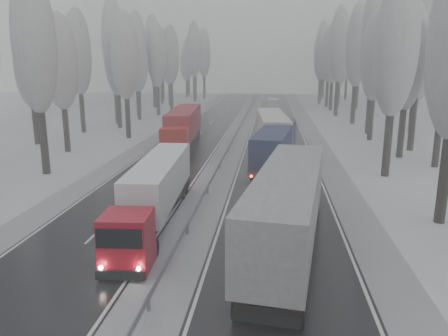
% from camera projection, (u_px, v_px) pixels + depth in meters
% --- Properties ---
extents(carriageway_right, '(7.50, 200.00, 0.03)m').
position_uv_depth(carriageway_right, '(277.00, 165.00, 41.77)').
color(carriageway_right, black).
rests_on(carriageway_right, ground).
extents(carriageway_left, '(7.50, 200.00, 0.03)m').
position_uv_depth(carriageway_left, '(170.00, 163.00, 42.90)').
color(carriageway_left, black).
rests_on(carriageway_left, ground).
extents(median_slush, '(3.00, 200.00, 0.04)m').
position_uv_depth(median_slush, '(223.00, 164.00, 42.33)').
color(median_slush, '#ABAEB4').
rests_on(median_slush, ground).
extents(shoulder_right, '(2.40, 200.00, 0.04)m').
position_uv_depth(shoulder_right, '(330.00, 166.00, 41.24)').
color(shoulder_right, '#ABAEB4').
rests_on(shoulder_right, ground).
extents(shoulder_left, '(2.40, 200.00, 0.04)m').
position_uv_depth(shoulder_left, '(121.00, 161.00, 43.42)').
color(shoulder_left, '#ABAEB4').
rests_on(shoulder_left, ground).
extents(median_guardrail, '(0.12, 200.00, 0.76)m').
position_uv_depth(median_guardrail, '(223.00, 158.00, 42.19)').
color(median_guardrail, slate).
rests_on(median_guardrail, ground).
extents(tree_18, '(3.60, 3.60, 16.58)m').
position_uv_depth(tree_18, '(396.00, 48.00, 35.41)').
color(tree_18, black).
rests_on(tree_18, ground).
extents(tree_19, '(3.60, 3.60, 14.57)m').
position_uv_depth(tree_19, '(446.00, 64.00, 38.99)').
color(tree_19, black).
rests_on(tree_19, ground).
extents(tree_20, '(3.60, 3.60, 15.71)m').
position_uv_depth(tree_20, '(409.00, 57.00, 43.04)').
color(tree_20, black).
rests_on(tree_20, ground).
extents(tree_21, '(3.60, 3.60, 18.62)m').
position_uv_depth(tree_21, '(421.00, 39.00, 46.23)').
color(tree_21, black).
rests_on(tree_21, ground).
extents(tree_22, '(3.60, 3.60, 15.86)m').
position_uv_depth(tree_22, '(376.00, 57.00, 53.19)').
color(tree_22, black).
rests_on(tree_22, ground).
extents(tree_23, '(3.60, 3.60, 13.55)m').
position_uv_depth(tree_23, '(418.00, 69.00, 56.73)').
color(tree_23, black).
rests_on(tree_23, ground).
extents(tree_24, '(3.60, 3.60, 20.49)m').
position_uv_depth(tree_24, '(375.00, 35.00, 57.64)').
color(tree_24, black).
rests_on(tree_24, ground).
extents(tree_25, '(3.60, 3.60, 19.44)m').
position_uv_depth(tree_25, '(419.00, 41.00, 60.93)').
color(tree_25, black).
rests_on(tree_25, ground).
extents(tree_26, '(3.60, 3.60, 18.78)m').
position_uv_depth(tree_26, '(357.00, 46.00, 67.84)').
color(tree_26, black).
rests_on(tree_26, ground).
extents(tree_27, '(3.60, 3.60, 17.62)m').
position_uv_depth(tree_27, '(398.00, 52.00, 71.11)').
color(tree_27, black).
rests_on(tree_27, ground).
extents(tree_28, '(3.60, 3.60, 19.62)m').
position_uv_depth(tree_28, '(340.00, 45.00, 78.17)').
color(tree_28, black).
rests_on(tree_28, ground).
extents(tree_29, '(3.60, 3.60, 18.11)m').
position_uv_depth(tree_29, '(376.00, 51.00, 81.47)').
color(tree_29, black).
rests_on(tree_29, ground).
extents(tree_30, '(3.60, 3.60, 17.86)m').
position_uv_depth(tree_30, '(333.00, 53.00, 87.82)').
color(tree_30, black).
rests_on(tree_30, ground).
extents(tree_31, '(3.60, 3.60, 18.58)m').
position_uv_depth(tree_31, '(360.00, 51.00, 90.95)').
color(tree_31, black).
rests_on(tree_31, ground).
extents(tree_32, '(3.60, 3.60, 17.33)m').
position_uv_depth(tree_32, '(329.00, 55.00, 95.15)').
color(tree_32, black).
rests_on(tree_32, ground).
extents(tree_33, '(3.60, 3.60, 14.33)m').
position_uv_depth(tree_33, '(340.00, 64.00, 99.13)').
color(tree_33, black).
rests_on(tree_33, ground).
extents(tree_34, '(3.60, 3.60, 17.63)m').
position_uv_depth(tree_34, '(321.00, 55.00, 102.07)').
color(tree_34, black).
rests_on(tree_34, ground).
extents(tree_35, '(3.60, 3.60, 18.25)m').
position_uv_depth(tree_35, '(359.00, 53.00, 104.85)').
color(tree_35, black).
rests_on(tree_35, ground).
extents(tree_36, '(3.60, 3.60, 20.23)m').
position_uv_depth(tree_36, '(323.00, 49.00, 111.05)').
color(tree_36, black).
rests_on(tree_36, ground).
extents(tree_37, '(3.60, 3.60, 16.37)m').
position_uv_depth(tree_37, '(348.00, 59.00, 114.75)').
color(tree_37, black).
rests_on(tree_37, ground).
extents(tree_38, '(3.60, 3.60, 17.97)m').
position_uv_depth(tree_38, '(325.00, 55.00, 121.42)').
color(tree_38, black).
rests_on(tree_38, ground).
extents(tree_39, '(3.60, 3.60, 16.19)m').
position_uv_depth(tree_39, '(333.00, 60.00, 125.25)').
color(tree_39, black).
rests_on(tree_39, ground).
extents(tree_58, '(3.60, 3.60, 17.21)m').
position_uv_depth(tree_58, '(34.00, 44.00, 36.10)').
color(tree_58, black).
rests_on(tree_58, ground).
extents(tree_60, '(3.60, 3.60, 14.84)m').
position_uv_depth(tree_60, '(60.00, 63.00, 46.04)').
color(tree_60, black).
rests_on(tree_60, ground).
extents(tree_61, '(3.60, 3.60, 13.95)m').
position_uv_depth(tree_61, '(30.00, 68.00, 50.66)').
color(tree_61, black).
rests_on(tree_61, ground).
extents(tree_62, '(3.60, 3.60, 16.04)m').
position_uv_depth(tree_62, '(125.00, 56.00, 54.67)').
color(tree_62, black).
rests_on(tree_62, ground).
extents(tree_63, '(3.60, 3.60, 16.88)m').
position_uv_depth(tree_63, '(78.00, 53.00, 59.25)').
color(tree_63, black).
rests_on(tree_63, ground).
extents(tree_64, '(3.60, 3.60, 15.42)m').
position_uv_depth(tree_64, '(117.00, 60.00, 63.90)').
color(tree_64, black).
rests_on(tree_64, ground).
extents(tree_65, '(3.60, 3.60, 19.48)m').
position_uv_depth(tree_65, '(113.00, 43.00, 67.35)').
color(tree_65, black).
rests_on(tree_65, ground).
extents(tree_66, '(3.60, 3.60, 15.23)m').
position_uv_depth(tree_66, '(137.00, 61.00, 73.23)').
color(tree_66, black).
rests_on(tree_66, ground).
extents(tree_67, '(3.60, 3.60, 17.09)m').
position_uv_depth(tree_67, '(136.00, 54.00, 76.96)').
color(tree_67, black).
rests_on(tree_67, ground).
extents(tree_68, '(3.60, 3.60, 16.65)m').
position_uv_depth(tree_68, '(157.00, 56.00, 79.38)').
color(tree_68, black).
rests_on(tree_68, ground).
extents(tree_69, '(3.60, 3.60, 19.35)m').
position_uv_depth(tree_69, '(137.00, 47.00, 83.36)').
color(tree_69, black).
rests_on(tree_69, ground).
extents(tree_70, '(3.60, 3.60, 17.09)m').
position_uv_depth(tree_70, '(171.00, 55.00, 89.03)').
color(tree_70, black).
rests_on(tree_70, ground).
extents(tree_71, '(3.60, 3.60, 19.61)m').
position_uv_depth(tree_71, '(153.00, 48.00, 93.03)').
color(tree_71, black).
rests_on(tree_71, ground).
extents(tree_72, '(3.60, 3.60, 15.11)m').
position_uv_depth(tree_72, '(169.00, 62.00, 98.63)').
color(tree_72, black).
rests_on(tree_72, ground).
extents(tree_73, '(3.60, 3.60, 17.22)m').
position_uv_depth(tree_73, '(161.00, 56.00, 102.49)').
color(tree_73, black).
rests_on(tree_73, ground).
extents(tree_74, '(3.60, 3.60, 19.68)m').
position_uv_depth(tree_74, '(194.00, 50.00, 107.96)').
color(tree_74, black).
rests_on(tree_74, ground).
extents(tree_75, '(3.60, 3.60, 18.60)m').
position_uv_depth(tree_75, '(162.00, 53.00, 112.97)').
color(tree_75, black).
rests_on(tree_75, ground).
extents(tree_76, '(3.60, 3.60, 18.55)m').
position_uv_depth(tree_76, '(204.00, 54.00, 117.10)').
color(tree_76, black).
rests_on(tree_76, ground).
extents(tree_77, '(3.60, 3.60, 14.32)m').
position_uv_depth(tree_77, '(186.00, 64.00, 122.19)').
color(tree_77, black).
rests_on(tree_77, ground).
extents(tree_78, '(3.60, 3.60, 19.55)m').
position_uv_depth(tree_78, '(195.00, 52.00, 123.69)').
color(tree_78, black).
rests_on(tree_78, ground).
extents(tree_79, '(3.60, 3.60, 17.07)m').
position_uv_depth(tree_79, '(188.00, 58.00, 128.22)').
color(tree_79, black).
rests_on(tree_79, ground).
extents(truck_grey_tarp, '(5.08, 17.59, 4.47)m').
position_uv_depth(truck_grey_tarp, '(290.00, 202.00, 22.44)').
color(truck_grey_tarp, '#515056').
rests_on(truck_grey_tarp, ground).
extents(truck_blue_box, '(4.47, 15.92, 4.05)m').
position_uv_depth(truck_blue_box, '(277.00, 145.00, 39.31)').
color(truck_blue_box, navy).
rests_on(truck_blue_box, ground).
extents(truck_cream_box, '(3.99, 16.82, 4.28)m').
position_uv_depth(truck_cream_box, '(271.00, 129.00, 47.71)').
color(truck_cream_box, gray).
rests_on(truck_cream_box, ground).
extents(box_truck_distant, '(2.23, 7.09, 2.64)m').
position_uv_depth(box_truck_distant, '(273.00, 105.00, 86.84)').
color(box_truck_distant, '#AAADB1').
rests_on(box_truck_distant, ground).
extents(truck_red_white, '(3.00, 14.31, 3.65)m').
position_uv_depth(truck_red_white, '(156.00, 187.00, 26.70)').
color(truck_red_white, '#A10818').
rests_on(truck_red_white, ground).
extents(truck_red_red, '(4.02, 17.18, 4.37)m').
position_uv_depth(truck_red_red, '(183.00, 126.00, 49.62)').
color(truck_red_red, '#9C1008').
rests_on(truck_red_red, ground).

